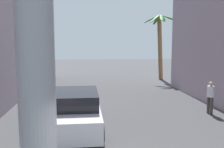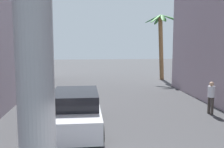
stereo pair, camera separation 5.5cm
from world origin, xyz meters
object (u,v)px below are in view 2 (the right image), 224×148
object	(u,v)px
palm_tree_far_right	(161,38)
pedestrian_far_left	(26,79)
pedestrian_mid_right	(211,95)
car_lead	(76,111)
palm_tree_far_left	(26,23)

from	to	relation	value
palm_tree_far_right	pedestrian_far_left	distance (m)	13.19
pedestrian_far_left	pedestrian_mid_right	size ratio (longest dim) A/B	1.02
car_lead	palm_tree_far_left	size ratio (longest dim) A/B	0.62
palm_tree_far_right	pedestrian_mid_right	xyz separation A→B (m)	(-1.11, -12.13, -3.07)
palm_tree_far_right	pedestrian_far_left	world-z (taller)	palm_tree_far_right
car_lead	pedestrian_far_left	size ratio (longest dim) A/B	2.91
pedestrian_mid_right	car_lead	bearing A→B (deg)	-168.42
car_lead	pedestrian_mid_right	xyz separation A→B (m)	(6.65, 1.36, 0.22)
palm_tree_far_left	pedestrian_far_left	world-z (taller)	palm_tree_far_left
palm_tree_far_right	palm_tree_far_left	distance (m)	12.54
car_lead	pedestrian_mid_right	world-z (taller)	pedestrian_mid_right
car_lead	pedestrian_far_left	bearing A→B (deg)	115.62
palm_tree_far_right	palm_tree_far_left	bearing A→B (deg)	-172.95
palm_tree_far_left	pedestrian_mid_right	size ratio (longest dim) A/B	4.78
car_lead	palm_tree_far_right	bearing A→B (deg)	60.08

